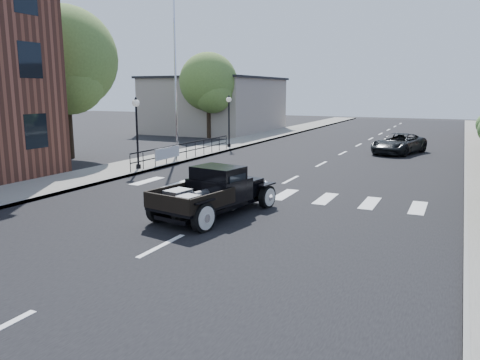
% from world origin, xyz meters
% --- Properties ---
extents(ground, '(120.00, 120.00, 0.00)m').
position_xyz_m(ground, '(0.00, 0.00, 0.00)').
color(ground, black).
rests_on(ground, ground).
extents(road, '(14.00, 80.00, 0.02)m').
position_xyz_m(road, '(0.00, 15.00, 0.01)').
color(road, black).
rests_on(road, ground).
extents(road_markings, '(12.00, 60.00, 0.06)m').
position_xyz_m(road_markings, '(0.00, 10.00, 0.00)').
color(road_markings, silver).
rests_on(road_markings, ground).
extents(sidewalk_left, '(3.00, 80.00, 0.15)m').
position_xyz_m(sidewalk_left, '(-8.50, 15.00, 0.07)').
color(sidewalk_left, gray).
rests_on(sidewalk_left, ground).
extents(low_building_left, '(10.00, 12.00, 5.00)m').
position_xyz_m(low_building_left, '(-15.00, 28.00, 2.50)').
color(low_building_left, '#AB9F90').
rests_on(low_building_left, ground).
extents(railing, '(0.08, 10.00, 1.00)m').
position_xyz_m(railing, '(-7.30, 10.00, 0.65)').
color(railing, black).
rests_on(railing, sidewalk_left).
extents(banner, '(0.04, 2.20, 0.60)m').
position_xyz_m(banner, '(-7.22, 8.00, 0.45)').
color(banner, silver).
rests_on(banner, sidewalk_left).
extents(lamp_post_b, '(0.36, 0.36, 3.50)m').
position_xyz_m(lamp_post_b, '(-7.60, 6.00, 1.90)').
color(lamp_post_b, black).
rests_on(lamp_post_b, sidewalk_left).
extents(lamp_post_c, '(0.36, 0.36, 3.50)m').
position_xyz_m(lamp_post_c, '(-7.60, 16.00, 1.90)').
color(lamp_post_c, black).
rests_on(lamp_post_c, sidewalk_left).
extents(flagpole, '(0.12, 0.12, 11.86)m').
position_xyz_m(flagpole, '(-9.20, 12.00, 6.08)').
color(flagpole, silver).
rests_on(flagpole, sidewalk_left).
extents(big_tree_near, '(5.92, 5.92, 8.70)m').
position_xyz_m(big_tree_near, '(-14.00, 8.00, 4.35)').
color(big_tree_near, '#506F2F').
rests_on(big_tree_near, ground).
extents(big_tree_far, '(4.80, 4.80, 7.05)m').
position_xyz_m(big_tree_far, '(-12.50, 22.00, 3.53)').
color(big_tree_far, '#506F2F').
rests_on(big_tree_far, ground).
extents(hotrod_pickup, '(2.95, 4.94, 1.60)m').
position_xyz_m(hotrod_pickup, '(-0.21, 0.25, 0.80)').
color(hotrod_pickup, black).
rests_on(hotrod_pickup, ground).
extents(second_car, '(3.33, 4.99, 1.27)m').
position_xyz_m(second_car, '(3.21, 18.33, 0.64)').
color(second_car, black).
rests_on(second_car, ground).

